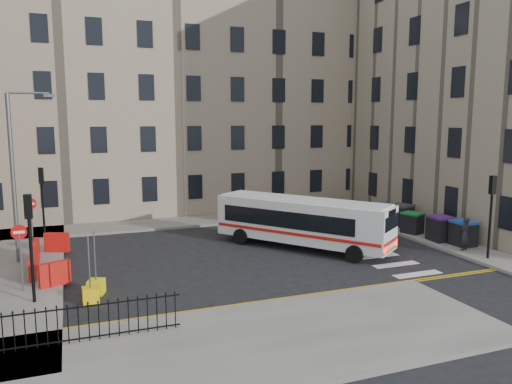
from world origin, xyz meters
TOP-DOWN VIEW (x-y plane):
  - ground at (0.00, 0.00)m, footprint 120.00×120.00m
  - pavement_north at (-6.00, 8.60)m, footprint 36.00×3.20m
  - pavement_east at (9.00, 4.00)m, footprint 2.40×26.00m
  - pavement_sw at (-7.00, -10.00)m, footprint 20.00×6.00m
  - terrace_north at (-7.00, 15.50)m, footprint 38.30×10.80m
  - corner_east at (19.00, 5.00)m, footprint 17.80×24.30m
  - traffic_light_east at (8.60, -5.50)m, footprint 0.28×0.22m
  - traffic_light_nw at (-12.00, 6.50)m, footprint 0.28×0.22m
  - traffic_light_sw at (-12.00, -4.00)m, footprint 0.28×0.22m
  - streetlamp at (-13.00, 2.00)m, footprint 0.50×0.22m
  - no_entry_north at (-12.50, 4.50)m, footprint 0.60×0.08m
  - no_entry_south at (-12.50, -2.50)m, footprint 0.60×0.08m
  - roadworks_barriers at (-11.84, 0.50)m, footprint 1.66×6.26m
  - iron_railings at (-11.25, -8.20)m, footprint 7.80×0.04m
  - bus at (1.10, -0.01)m, footprint 7.58×9.09m
  - wheelie_bin_a at (9.28, -3.09)m, footprint 1.09×1.25m
  - wheelie_bin_b at (8.85, -1.78)m, footprint 1.18×1.34m
  - wheelie_bin_c at (8.61, 0.34)m, footprint 1.30×1.39m
  - wheelie_bin_d at (9.16, 2.13)m, footprint 1.48×1.58m
  - wheelie_bin_e at (8.80, 3.75)m, footprint 1.34×1.42m
  - pedestrian at (8.60, -3.90)m, footprint 0.74×0.61m
  - bollard_yellow at (-10.00, -4.42)m, footprint 0.62×0.62m
  - bollard_chevron at (-9.75, -3.54)m, footprint 0.77×0.77m

SIDE VIEW (x-z plane):
  - ground at x=0.00m, z-range 0.00..0.00m
  - pavement_north at x=-6.00m, z-range 0.00..0.15m
  - pavement_east at x=9.00m, z-range 0.00..0.15m
  - pavement_sw at x=-7.00m, z-range 0.00..0.15m
  - bollard_yellow at x=-10.00m, z-range 0.00..0.60m
  - bollard_chevron at x=-9.75m, z-range 0.00..0.60m
  - roadworks_barriers at x=-11.84m, z-range 0.15..1.15m
  - iron_railings at x=-11.25m, z-range 0.15..1.35m
  - wheelie_bin_c at x=8.61m, z-range 0.16..1.40m
  - wheelie_bin_e at x=8.80m, z-range 0.16..1.41m
  - wheelie_bin_a at x=9.28m, z-range 0.16..1.51m
  - wheelie_bin_b at x=8.85m, z-range 0.16..1.56m
  - wheelie_bin_d at x=9.16m, z-range 0.16..1.58m
  - pedestrian at x=8.60m, z-range 0.15..1.89m
  - bus at x=1.10m, z-range 0.21..2.85m
  - no_entry_north at x=-12.50m, z-range 0.58..3.58m
  - no_entry_south at x=-12.50m, z-range 0.58..3.58m
  - traffic_light_east at x=8.60m, z-range 0.82..4.92m
  - traffic_light_nw at x=-12.00m, z-range 0.82..4.92m
  - traffic_light_sw at x=-12.00m, z-range 0.82..4.92m
  - streetlamp at x=-13.00m, z-range 0.27..8.41m
  - terrace_north at x=-7.00m, z-range 0.02..17.22m
  - corner_east at x=19.00m, z-range 0.02..19.22m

